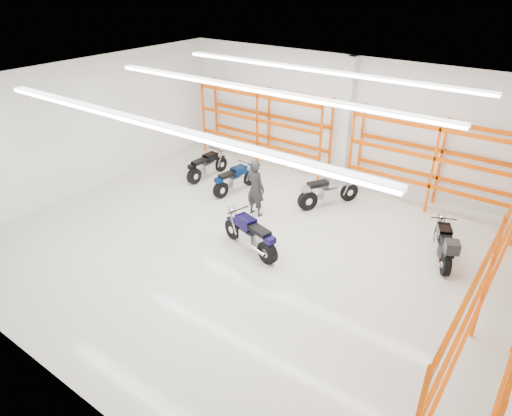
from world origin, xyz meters
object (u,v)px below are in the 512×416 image
Objects in this scene: motorcycle_main at (252,236)px; motorcycle_back_c at (326,191)px; motorcycle_back_a at (206,167)px; structural_column at (347,121)px; standing_man at (255,188)px; motorcycle_back_b at (234,180)px; motorcycle_back_d at (444,246)px.

motorcycle_main is 3.73m from motorcycle_back_c.
motorcycle_back_c is (4.74, 0.67, 0.05)m from motorcycle_back_a.
structural_column is (-0.22, 5.98, 1.74)m from motorcycle_main.
motorcycle_back_c is (0.33, 3.71, 0.01)m from motorcycle_main.
standing_man is (3.19, -1.19, 0.46)m from motorcycle_back_a.
standing_man is at bearing -103.65° from structural_column.
structural_column is at bearing 51.60° from motorcycle_back_b.
motorcycle_back_d is at bearing -35.61° from structural_column.
motorcycle_back_d reaches higher than motorcycle_main.
standing_man is (-5.70, -0.77, 0.40)m from motorcycle_back_d.
motorcycle_main is at bearing 127.61° from standing_man.
motorcycle_back_a is at bearing 168.28° from motorcycle_back_b.
structural_column reaches higher than motorcycle_back_b.
motorcycle_back_b is 1.87m from standing_man.
motorcycle_back_a is at bearing 145.39° from motorcycle_main.
motorcycle_back_a is 8.90m from motorcycle_back_d.
motorcycle_back_d is 0.46× the size of structural_column.
motorcycle_back_a is at bearing -16.34° from standing_man.
motorcycle_back_d is 1.10× the size of standing_man.
motorcycle_main is 5.19m from motorcycle_back_d.
motorcycle_main is 1.09× the size of motorcycle_back_b.
motorcycle_back_a is 1.11× the size of standing_man.
structural_column is (4.19, 2.94, 1.78)m from motorcycle_back_a.
motorcycle_back_d is (8.89, -0.43, 0.06)m from motorcycle_back_a.
standing_man is 0.41× the size of structural_column.
motorcycle_main is 2.25m from standing_man.
motorcycle_main is 1.07× the size of motorcycle_back_c.
standing_man is (1.59, -0.86, 0.47)m from motorcycle_back_b.
standing_man is at bearing 123.43° from motorcycle_main.
motorcycle_main is 1.07× the size of motorcycle_back_a.
motorcycle_back_c is at bearing 165.17° from motorcycle_back_d.
motorcycle_back_a is 3.43m from standing_man.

